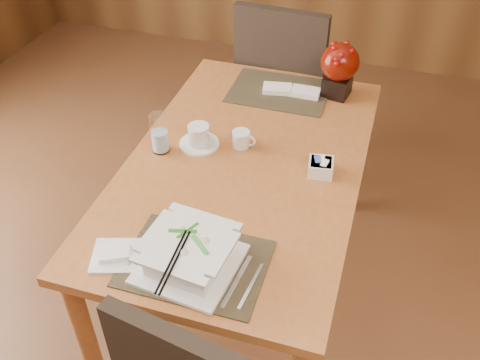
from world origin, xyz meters
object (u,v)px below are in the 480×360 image
(creamer_jug, at_px, (241,139))
(dining_table, at_px, (245,180))
(water_glass, at_px, (159,133))
(bread_plate, at_px, (115,256))
(berry_decor, at_px, (339,67))
(far_chair, at_px, (285,83))
(coffee_cup, at_px, (199,137))
(soup_setting, at_px, (189,254))
(sugar_caddy, at_px, (321,167))

(creamer_jug, bearing_deg, dining_table, -55.30)
(dining_table, xyz_separation_m, water_glass, (-0.34, -0.03, 0.18))
(creamer_jug, bearing_deg, bread_plate, -98.41)
(water_glass, height_order, berry_decor, berry_decor)
(far_chair, bearing_deg, coffee_cup, 83.29)
(soup_setting, bearing_deg, bread_plate, -166.05)
(coffee_cup, distance_m, berry_decor, 0.73)
(water_glass, height_order, bread_plate, water_glass)
(soup_setting, distance_m, far_chair, 1.49)
(soup_setting, bearing_deg, coffee_cup, 114.19)
(dining_table, distance_m, sugar_caddy, 0.32)
(soup_setting, xyz_separation_m, berry_decor, (0.27, 1.17, 0.09))
(creamer_jug, height_order, berry_decor, berry_decor)
(coffee_cup, relative_size, sugar_caddy, 1.77)
(creamer_jug, xyz_separation_m, far_chair, (-0.01, 0.82, -0.19))
(soup_setting, distance_m, creamer_jug, 0.66)
(soup_setting, bearing_deg, creamer_jug, 99.31)
(dining_table, bearing_deg, sugar_caddy, 3.08)
(soup_setting, height_order, berry_decor, berry_decor)
(soup_setting, bearing_deg, berry_decor, 83.33)
(dining_table, relative_size, soup_setting, 4.67)
(soup_setting, relative_size, berry_decor, 1.27)
(dining_table, bearing_deg, berry_decor, 66.87)
(soup_setting, xyz_separation_m, bread_plate, (-0.24, -0.03, -0.05))
(coffee_cup, relative_size, water_glass, 0.98)
(bread_plate, bearing_deg, dining_table, 66.83)
(coffee_cup, bearing_deg, water_glass, -149.54)
(coffee_cup, xyz_separation_m, sugar_caddy, (0.50, -0.03, -0.01))
(dining_table, bearing_deg, water_glass, -174.86)
(berry_decor, bearing_deg, coffee_cup, -130.15)
(water_glass, height_order, creamer_jug, water_glass)
(dining_table, distance_m, soup_setting, 0.59)
(sugar_caddy, relative_size, berry_decor, 0.36)
(water_glass, distance_m, creamer_jug, 0.33)
(coffee_cup, height_order, bread_plate, coffee_cup)
(bread_plate, bearing_deg, far_chair, 82.30)
(water_glass, relative_size, berry_decor, 0.66)
(sugar_caddy, distance_m, berry_decor, 0.60)
(coffee_cup, relative_size, far_chair, 0.16)
(bread_plate, xyz_separation_m, far_chair, (0.20, 1.51, -0.16))
(bread_plate, bearing_deg, water_glass, 98.85)
(sugar_caddy, xyz_separation_m, bread_plate, (-0.55, -0.61, -0.02))
(water_glass, xyz_separation_m, sugar_caddy, (0.64, 0.05, -0.06))
(coffee_cup, xyz_separation_m, far_chair, (0.16, 0.86, -0.20))
(coffee_cup, distance_m, bread_plate, 0.65)
(bread_plate, bearing_deg, soup_setting, 7.65)
(berry_decor, distance_m, bread_plate, 1.31)
(berry_decor, height_order, bread_plate, berry_decor)
(coffee_cup, distance_m, creamer_jug, 0.17)
(dining_table, xyz_separation_m, coffee_cup, (-0.21, 0.05, 0.14))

